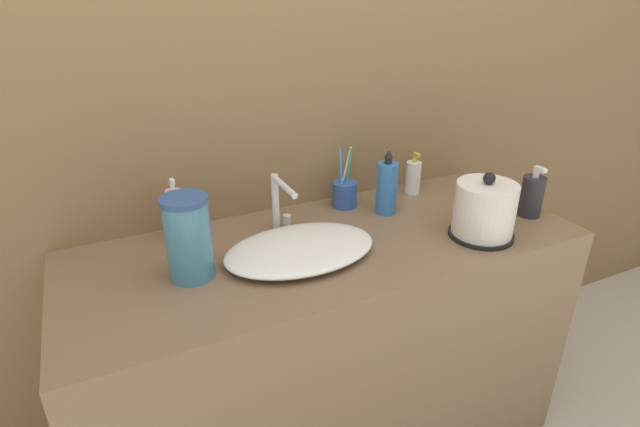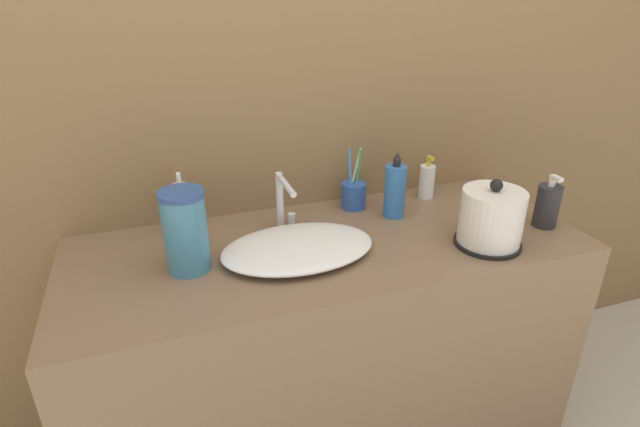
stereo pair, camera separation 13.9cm
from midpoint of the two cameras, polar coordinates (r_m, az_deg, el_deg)
wall_back at (r=1.57m, az=-6.70°, el=17.94°), size 6.00×0.04×2.60m
vanity_counter at (r=1.67m, az=-1.42°, el=-15.55°), size 1.49×0.58×0.80m
sink_basin at (r=1.37m, az=-5.17°, el=-4.12°), size 0.43×0.28×0.05m
faucet at (r=1.47m, az=-7.31°, el=1.43°), size 0.06×0.16×0.18m
electric_kettle at (r=1.50m, az=15.77°, el=0.08°), size 0.19×0.19×0.20m
toothbrush_cup at (r=1.66m, az=0.44°, el=2.27°), size 0.08×0.08×0.20m
lotion_bottle at (r=1.51m, az=-18.68°, el=-0.16°), size 0.05×0.05×0.19m
shampoo_bottle at (r=1.70m, az=20.95°, el=1.86°), size 0.07×0.07×0.17m
mouthwash_bottle at (r=1.78m, az=8.42°, el=4.11°), size 0.05×0.05×0.15m
hand_cream_bottle at (r=1.60m, az=5.19°, el=2.96°), size 0.07×0.07×0.21m
water_pitcher at (r=1.30m, az=-17.82°, el=-2.74°), size 0.12×0.12×0.22m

